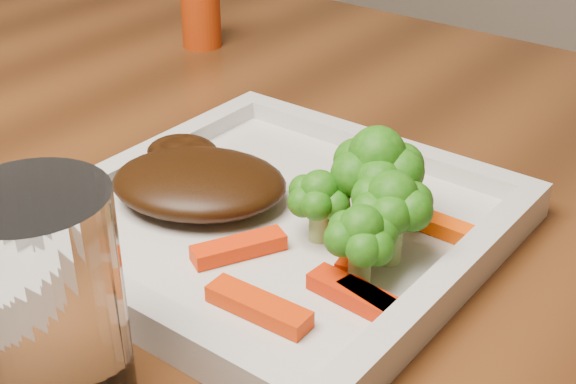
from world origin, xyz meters
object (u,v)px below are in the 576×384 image
Objects in this scene: steak at (199,183)px; spice_shaker at (200,4)px; plate at (276,228)px; drinking_glass at (49,306)px.

steak is 1.32× the size of spice_shaker.
spice_shaker reaches higher than plate.
steak is at bearing -167.04° from plate.
plate is 2.93× the size of spice_shaker.
spice_shaker is at bearing 132.70° from steak.
spice_shaker is at bearing 125.50° from drinking_glass.
spice_shaker is at bearing 140.14° from plate.
spice_shaker reaches higher than steak.
drinking_glass reaches higher than spice_shaker.
plate is at bearing 12.96° from steak.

